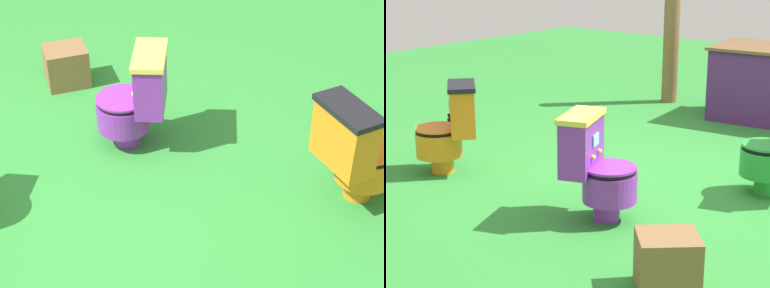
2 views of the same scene
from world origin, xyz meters
The scene contains 4 objects.
ground centered at (0.00, 0.00, 0.00)m, with size 14.00×14.00×0.00m, color #2D8433.
toilet_orange centered at (-1.46, -0.90, 0.37)m, with size 0.62×0.64×0.73m.
toilet_purple centered at (0.05, -0.90, 0.37)m, with size 0.60×0.55×0.73m.
small_crate centered at (0.94, -1.43, 0.16)m, with size 0.30×0.33×0.31m, color brown.
Camera 1 is at (-1.85, 2.55, 2.85)m, focal length 63.59 mm.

